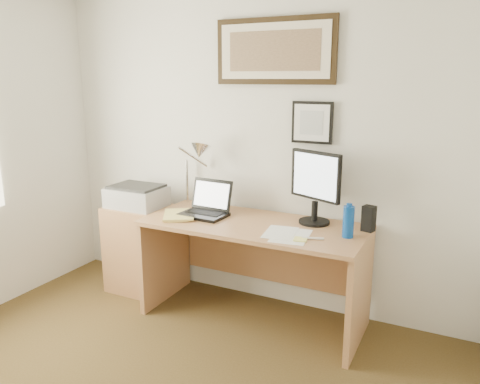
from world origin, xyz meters
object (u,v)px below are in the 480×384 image
Objects in this scene: side_cabinet at (140,248)px; water_bottle at (348,222)px; desk at (258,250)px; laptop at (206,207)px; book at (164,216)px; printer at (137,196)px; lcd_monitor at (315,184)px.

side_cabinet is 1.82m from water_bottle.
laptop is (-0.41, -0.05, 0.29)m from desk.
desk is at bearing 20.35° from book.
lcd_monitor is at bearing 5.19° from printer.
lcd_monitor reaches higher than side_cabinet.
lcd_monitor reaches higher than water_bottle.
side_cabinet is at bearing 178.19° from water_bottle.
book is 0.69× the size of printer.
lcd_monitor is at bearing 10.56° from laptop.
lcd_monitor is at bearing 13.90° from desk.
book is 0.47m from printer.
laptop reaches higher than desk.
printer is (-1.08, -0.04, 0.30)m from desk.
desk is (0.66, 0.25, -0.25)m from book.
side_cabinet is at bearing -178.11° from desk.
printer reaches higher than side_cabinet.
water_bottle is at bearing -32.98° from lcd_monitor.
desk reaches higher than side_cabinet.
book is at bearing -173.39° from water_bottle.
side_cabinet is 3.51× the size of water_bottle.
book is 0.19× the size of desk.
side_cabinet is 0.80m from laptop.
water_bottle is 1.76m from printer.
lcd_monitor reaches higher than printer.
desk is 0.66m from lcd_monitor.
lcd_monitor is at bearing 147.02° from water_bottle.
water_bottle is at bearing -1.76° from printer.
printer is at bearing 153.22° from book.
water_bottle reaches higher than book.
side_cabinet is 0.46× the size of desk.
desk is at bearing 7.30° from laptop.
desk is 0.51m from laptop.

